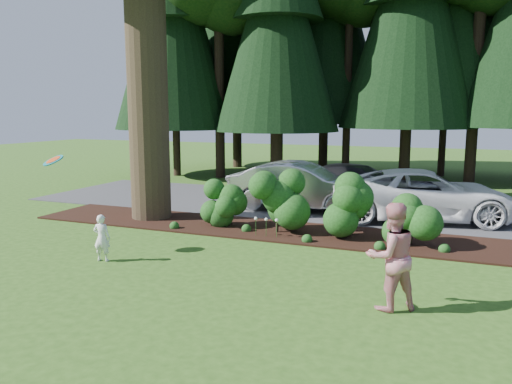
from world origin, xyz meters
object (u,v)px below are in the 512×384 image
car_white_suv (424,195)px  child (102,238)px  frisbee (53,160)px  car_dark_suv (359,184)px  car_silver_wagon (301,186)px  adult (391,256)px

car_white_suv → child: (-6.55, -7.28, -0.27)m
frisbee → car_dark_suv: bearing=59.0°
car_white_suv → car_silver_wagon: bearing=77.0°
car_white_suv → frisbee: 10.79m
car_silver_wagon → car_dark_suv: bearing=-41.6°
car_dark_suv → child: 10.19m
car_white_suv → car_dark_suv: car_white_suv is taller
car_silver_wagon → child: (-2.50, -7.37, -0.31)m
car_white_suv → car_dark_suv: bearing=38.3°
child → frisbee: frisbee is taller
car_silver_wagon → frisbee: size_ratio=9.38×
car_silver_wagon → frisbee: frisbee is taller
car_silver_wagon → car_dark_suv: car_silver_wagon is taller
car_dark_suv → frisbee: 10.84m
car_white_suv → car_dark_suv: (-2.41, 2.03, -0.07)m
car_white_suv → frisbee: bearing=120.4°
car_silver_wagon → child: size_ratio=4.58×
car_white_suv → child: size_ratio=5.21×
adult → frisbee: bearing=-39.9°
car_white_suv → adult: (-0.09, -7.71, 0.12)m
child → car_dark_suv: bearing=-124.8°
adult → frisbee: (-7.85, 0.54, 1.32)m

